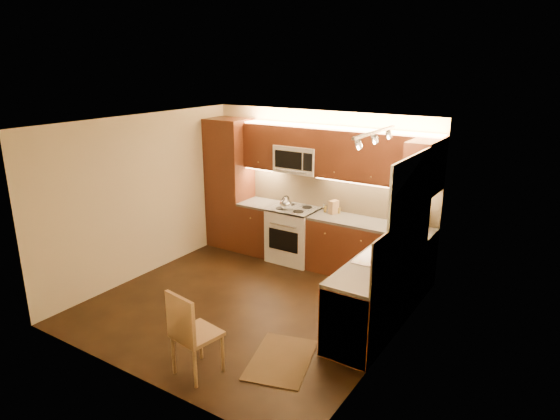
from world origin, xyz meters
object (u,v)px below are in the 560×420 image
Objects in this scene: stove at (294,234)px; microwave at (299,159)px; knife_block at (334,207)px; kettle at (285,202)px; dining_chair at (197,332)px; soap_bottle at (413,237)px; sink at (384,251)px; toaster_oven at (413,219)px.

microwave is at bearing 90.00° from stove.
microwave is 0.97m from knife_block.
knife_block reaches higher than stove.
kettle reaches higher than dining_chair.
dining_chair is at bearing -127.87° from soap_bottle.
sink is 4.03× the size of knife_block.
kettle is 1.29× the size of soap_bottle.
knife_block is at bearing -177.83° from toaster_oven.
kettle is at bearing 160.10° from soap_bottle.
microwave reaches higher than dining_chair.
soap_bottle reaches higher than dining_chair.
kettle is 1.08× the size of knife_block.
microwave is (0.00, 0.14, 1.26)m from stove.
stove is at bearing -151.54° from knife_block.
dining_chair is at bearing -120.28° from sink.
kettle is at bearing -143.90° from knife_block.
sink is 4.81× the size of soap_bottle.
kettle is at bearing -124.32° from stove.
dining_chair is (0.76, -3.38, -1.23)m from microwave.
toaster_oven is at bearing 17.95° from knife_block.
knife_block is (0.66, 0.14, 0.55)m from stove.
sink is at bearing -32.21° from microwave.
knife_block is (0.66, 0.01, -0.71)m from microwave.
toaster_oven is 1.29m from knife_block.
knife_block is at bearing 0.58° from microwave.
toaster_oven is at bearing 24.39° from kettle.
soap_bottle is at bearing -71.35° from toaster_oven.
toaster_oven reaches higher than knife_block.
sink is 1.85m from knife_block.
sink is 2.31m from kettle.
toaster_oven is 3.66m from dining_chair.
stove is 3.33m from dining_chair.
stove is 2.35m from sink.
microwave is 0.77× the size of dining_chair.
microwave reaches higher than soap_bottle.
microwave is 1.78× the size of toaster_oven.
sink is at bearing -114.49° from soap_bottle.
soap_bottle reaches higher than sink.
toaster_oven is (-0.06, 1.30, 0.05)m from sink.
stove is 0.60m from kettle.
sink is (2.00, -1.26, -0.74)m from microwave.
toaster_oven reaches higher than kettle.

